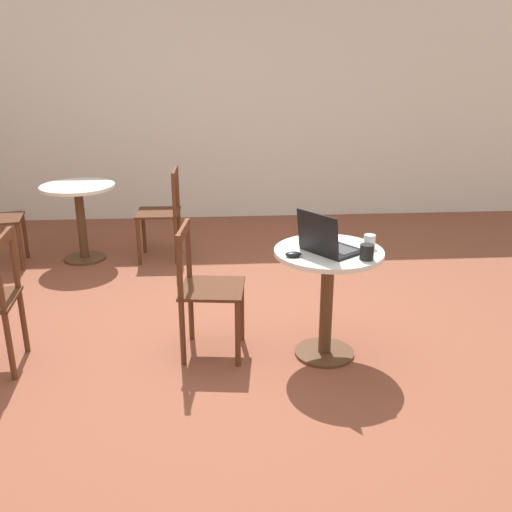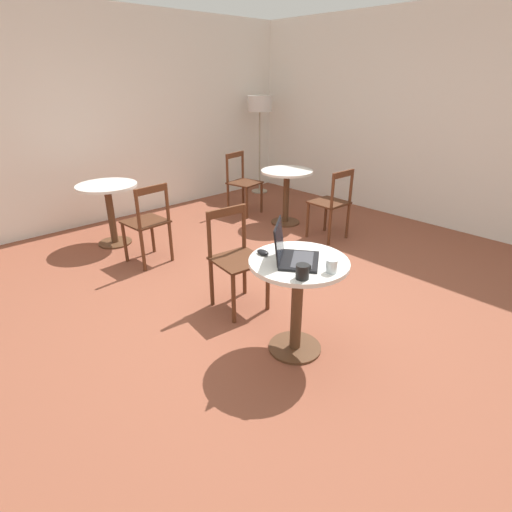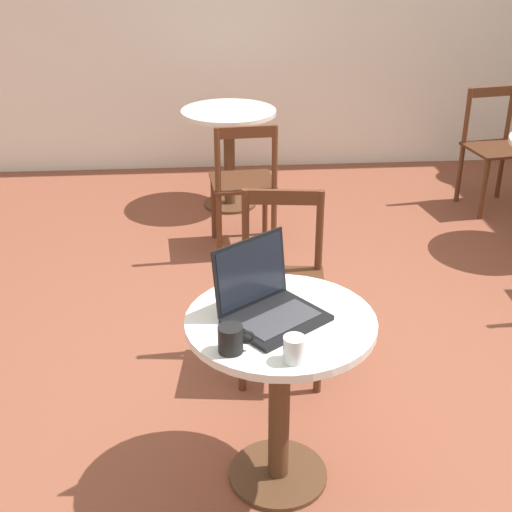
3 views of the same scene
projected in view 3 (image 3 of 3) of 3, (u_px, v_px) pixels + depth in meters
name	position (u px, v px, depth m)	size (l,w,h in m)	color
ground_plane	(314.00, 386.00, 3.37)	(16.00, 16.00, 0.00)	brown
wall_back	(260.00, 3.00, 5.66)	(9.40, 0.06, 2.70)	white
cafe_table_near	(280.00, 363.00, 2.61)	(0.69, 0.69, 0.73)	#51331E
cafe_table_far	(229.00, 136.00, 5.18)	(0.69, 0.69, 0.73)	#51331E
chair_near_back	(281.00, 285.00, 3.34)	(0.44, 0.44, 0.87)	#562D19
chair_mid_back	(494.00, 149.00, 5.21)	(0.46, 0.46, 0.87)	#562D19
chair_far_front	(244.00, 186.00, 4.52)	(0.43, 0.43, 0.87)	#562D19
laptop	(268.00, 304.00, 2.51)	(0.43, 0.42, 0.27)	black
mouse	(245.00, 284.00, 2.72)	(0.06, 0.10, 0.03)	black
mug	(231.00, 339.00, 2.32)	(0.12, 0.08, 0.09)	black
drinking_glass	(294.00, 349.00, 2.27)	(0.07, 0.07, 0.09)	silver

